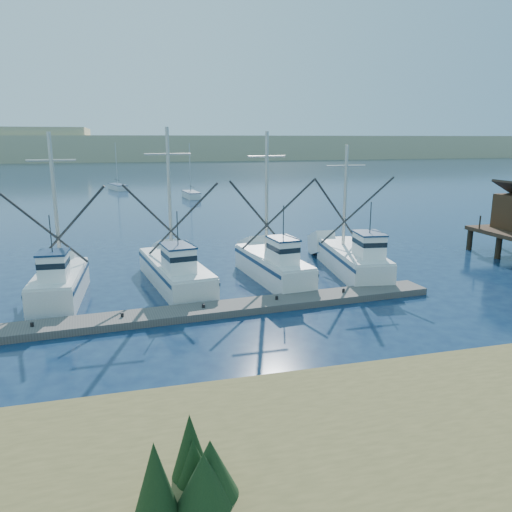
{
  "coord_description": "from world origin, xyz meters",
  "views": [
    {
      "loc": [
        -8.32,
        -18.46,
        8.73
      ],
      "look_at": [
        -1.14,
        8.0,
        2.27
      ],
      "focal_mm": 35.0,
      "sensor_mm": 36.0,
      "label": 1
    }
  ],
  "objects": [
    {
      "name": "sailboat_far",
      "position": [
        -8.76,
        72.54,
        0.49
      ],
      "size": [
        3.37,
        6.39,
        8.1
      ],
      "rotation": [
        0.0,
        0.0,
        0.28
      ],
      "color": "silver",
      "rests_on": "ground"
    },
    {
      "name": "floating_dock",
      "position": [
        -5.61,
        5.37,
        0.19
      ],
      "size": [
        27.84,
        3.72,
        0.37
      ],
      "primitive_type": "cube",
      "rotation": [
        0.0,
        0.0,
        0.07
      ],
      "color": "#55504C",
      "rests_on": "ground"
    },
    {
      "name": "sailboat_near",
      "position": [
        1.92,
        56.78,
        0.5
      ],
      "size": [
        2.2,
        5.38,
        8.1
      ],
      "rotation": [
        0.0,
        0.0,
        0.09
      ],
      "color": "silver",
      "rests_on": "ground"
    },
    {
      "name": "trawler_fleet",
      "position": [
        -6.03,
        10.57,
        0.98
      ],
      "size": [
        28.02,
        9.44,
        9.43
      ],
      "color": "silver",
      "rests_on": "ground"
    },
    {
      "name": "ground",
      "position": [
        0.0,
        0.0,
        0.0
      ],
      "size": [
        500.0,
        500.0,
        0.0
      ],
      "primitive_type": "plane",
      "color": "#0D1C39",
      "rests_on": "ground"
    },
    {
      "name": "dune_ridge",
      "position": [
        0.0,
        210.0,
        5.0
      ],
      "size": [
        360.0,
        60.0,
        10.0
      ],
      "primitive_type": "cube",
      "color": "tan",
      "rests_on": "ground"
    }
  ]
}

